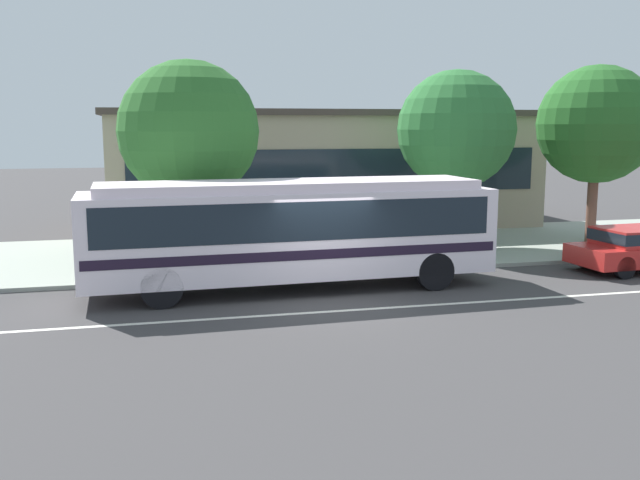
{
  "coord_description": "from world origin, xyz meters",
  "views": [
    {
      "loc": [
        -4.28,
        -16.32,
        4.25
      ],
      "look_at": [
        0.15,
        1.54,
        1.3
      ],
      "focal_mm": 40.15,
      "sensor_mm": 36.0,
      "label": 1
    }
  ],
  "objects_px": {
    "pedestrian_standing_by_tree": "(322,229)",
    "transit_bus": "(291,227)",
    "street_tree_far_end": "(597,125)",
    "street_tree_near_stop": "(189,131)",
    "pedestrian_waiting_near_sign": "(366,234)",
    "pedestrian_walking_along_curb": "(206,233)",
    "street_tree_mid_block": "(456,130)"
  },
  "relations": [
    {
      "from": "pedestrian_walking_along_curb",
      "to": "pedestrian_standing_by_tree",
      "type": "bearing_deg",
      "value": -8.46
    },
    {
      "from": "transit_bus",
      "to": "street_tree_mid_block",
      "type": "bearing_deg",
      "value": 34.71
    },
    {
      "from": "transit_bus",
      "to": "street_tree_near_stop",
      "type": "xyz_separation_m",
      "value": [
        -2.33,
        3.52,
        2.43
      ]
    },
    {
      "from": "street_tree_near_stop",
      "to": "street_tree_far_end",
      "type": "distance_m",
      "value": 14.2
    },
    {
      "from": "street_tree_near_stop",
      "to": "street_tree_mid_block",
      "type": "xyz_separation_m",
      "value": [
        8.96,
        1.07,
        0.02
      ]
    },
    {
      "from": "pedestrian_standing_by_tree",
      "to": "street_tree_near_stop",
      "type": "distance_m",
      "value": 4.88
    },
    {
      "from": "transit_bus",
      "to": "pedestrian_waiting_near_sign",
      "type": "bearing_deg",
      "value": 38.96
    },
    {
      "from": "street_tree_near_stop",
      "to": "street_tree_mid_block",
      "type": "bearing_deg",
      "value": 6.83
    },
    {
      "from": "pedestrian_waiting_near_sign",
      "to": "street_tree_mid_block",
      "type": "distance_m",
      "value": 5.51
    },
    {
      "from": "pedestrian_waiting_near_sign",
      "to": "street_tree_far_end",
      "type": "bearing_deg",
      "value": 13.2
    },
    {
      "from": "transit_bus",
      "to": "pedestrian_standing_by_tree",
      "type": "relative_size",
      "value": 5.94
    },
    {
      "from": "pedestrian_walking_along_curb",
      "to": "street_tree_mid_block",
      "type": "distance_m",
      "value": 9.2
    },
    {
      "from": "pedestrian_standing_by_tree",
      "to": "street_tree_far_end",
      "type": "distance_m",
      "value": 10.94
    },
    {
      "from": "pedestrian_standing_by_tree",
      "to": "transit_bus",
      "type": "bearing_deg",
      "value": -119.48
    },
    {
      "from": "street_tree_mid_block",
      "to": "pedestrian_standing_by_tree",
      "type": "bearing_deg",
      "value": -159.16
    },
    {
      "from": "pedestrian_standing_by_tree",
      "to": "street_tree_far_end",
      "type": "xyz_separation_m",
      "value": [
        10.35,
        1.71,
        3.11
      ]
    },
    {
      "from": "pedestrian_standing_by_tree",
      "to": "street_tree_far_end",
      "type": "relative_size",
      "value": 0.29
    },
    {
      "from": "transit_bus",
      "to": "street_tree_near_stop",
      "type": "bearing_deg",
      "value": 123.42
    },
    {
      "from": "street_tree_far_end",
      "to": "transit_bus",
      "type": "bearing_deg",
      "value": -159.86
    },
    {
      "from": "street_tree_mid_block",
      "to": "transit_bus",
      "type": "bearing_deg",
      "value": -145.29
    },
    {
      "from": "transit_bus",
      "to": "pedestrian_walking_along_curb",
      "type": "relative_size",
      "value": 6.35
    },
    {
      "from": "street_tree_near_stop",
      "to": "street_tree_far_end",
      "type": "xyz_separation_m",
      "value": [
        14.17,
        0.82,
        0.2
      ]
    },
    {
      "from": "pedestrian_walking_along_curb",
      "to": "street_tree_mid_block",
      "type": "xyz_separation_m",
      "value": [
        8.58,
        1.45,
        3.0
      ]
    },
    {
      "from": "pedestrian_standing_by_tree",
      "to": "street_tree_mid_block",
      "type": "xyz_separation_m",
      "value": [
        5.15,
        1.96,
        2.93
      ]
    },
    {
      "from": "pedestrian_standing_by_tree",
      "to": "pedestrian_waiting_near_sign",
      "type": "bearing_deg",
      "value": -19.3
    },
    {
      "from": "pedestrian_waiting_near_sign",
      "to": "pedestrian_walking_along_curb",
      "type": "xyz_separation_m",
      "value": [
        -4.67,
        0.94,
        0.05
      ]
    },
    {
      "from": "street_tree_mid_block",
      "to": "pedestrian_waiting_near_sign",
      "type": "bearing_deg",
      "value": -148.54
    },
    {
      "from": "pedestrian_waiting_near_sign",
      "to": "transit_bus",
      "type": "bearing_deg",
      "value": -141.04
    },
    {
      "from": "street_tree_near_stop",
      "to": "street_tree_far_end",
      "type": "bearing_deg",
      "value": 3.31
    },
    {
      "from": "pedestrian_waiting_near_sign",
      "to": "street_tree_near_stop",
      "type": "relative_size",
      "value": 0.26
    },
    {
      "from": "pedestrian_waiting_near_sign",
      "to": "pedestrian_walking_along_curb",
      "type": "relative_size",
      "value": 0.95
    },
    {
      "from": "transit_bus",
      "to": "pedestrian_walking_along_curb",
      "type": "xyz_separation_m",
      "value": [
        -1.94,
        3.15,
        -0.56
      ]
    }
  ]
}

